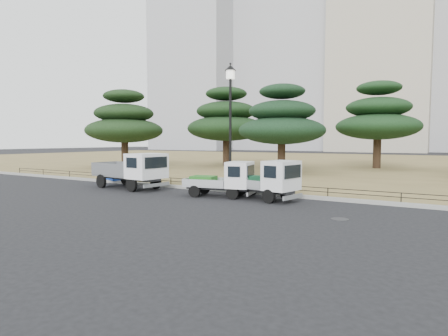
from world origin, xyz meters
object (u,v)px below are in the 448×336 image
Objects in this scene: street_lamp at (230,106)px; truck_kei_rear at (265,180)px; truck_large at (132,169)px; tarp_pile at (117,173)px; truck_kei_front at (224,179)px.

truck_kei_rear is at bearing -30.04° from street_lamp.
truck_large is at bearing -160.85° from street_lamp.
street_lamp reaches higher than truck_large.
truck_kei_rear is at bearing 8.57° from truck_large.
truck_large is 3.96m from tarp_pile.
truck_kei_front is 0.93× the size of truck_kei_rear.
truck_kei_rear is 4.76m from street_lamp.
tarp_pile is (-3.35, 2.05, -0.51)m from truck_large.
street_lamp reaches higher than tarp_pile.
truck_large is at bearing 168.98° from truck_kei_front.
street_lamp is at bearing 26.04° from truck_large.
truck_large is at bearing -31.44° from tarp_pile.
truck_kei_rear reaches higher than tarp_pile.
truck_kei_rear is (7.96, 0.23, -0.20)m from truck_large.
truck_large is at bearing -166.33° from truck_kei_rear.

